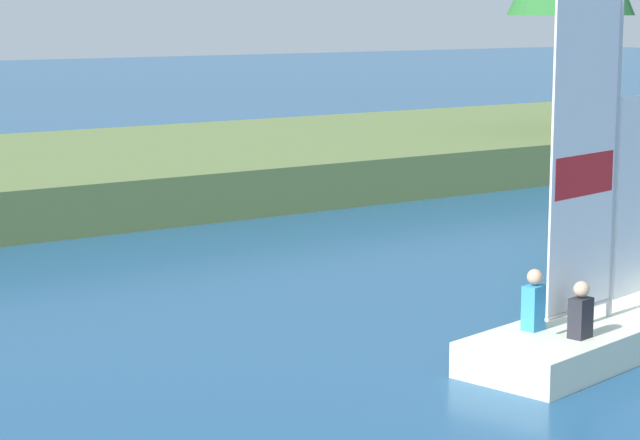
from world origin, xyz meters
name	(u,v)px	position (x,y,z in m)	size (l,w,h in m)	color
sailboat	(621,315)	(2.67, 8.05, 0.40)	(4.84, 2.30, 5.71)	silver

